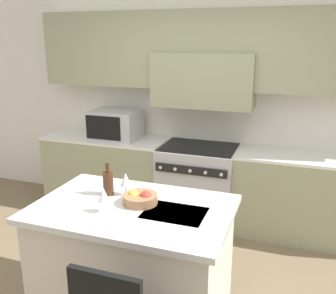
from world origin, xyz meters
name	(u,v)px	position (x,y,z in m)	size (l,w,h in m)	color
back_cabinetry	(206,82)	(0.00, 2.01, 1.61)	(10.00, 0.46, 2.70)	silver
back_counter	(199,183)	(0.00, 1.76, 0.46)	(3.95, 0.62, 0.92)	gray
range_stove	(198,184)	(0.00, 1.74, 0.46)	(0.87, 0.70, 0.91)	#B7B7BC
microwave	(115,125)	(-1.07, 1.76, 1.09)	(0.58, 0.44, 0.34)	#B7B7BC
kitchen_island	(134,262)	(-0.03, 0.01, 0.47)	(1.43, 0.94, 0.93)	beige
wine_bottle	(108,183)	(-0.30, 0.14, 1.03)	(0.08, 0.08, 0.26)	#422314
wine_glass_near	(104,196)	(-0.18, -0.14, 1.05)	(0.08, 0.08, 0.18)	white
wine_glass_far	(126,180)	(-0.16, 0.17, 1.05)	(0.08, 0.08, 0.18)	white
fruit_bowl	(140,198)	(0.00, 0.07, 0.97)	(0.26, 0.26, 0.10)	#996B47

